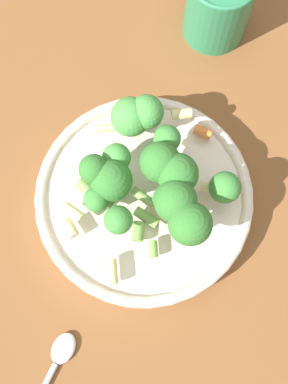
{
  "coord_description": "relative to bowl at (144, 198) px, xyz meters",
  "views": [
    {
      "loc": [
        -0.02,
        0.14,
        0.55
      ],
      "look_at": [
        0.0,
        0.0,
        0.05
      ],
      "focal_mm": 42.0,
      "sensor_mm": 36.0,
      "label": 1
    }
  ],
  "objects": [
    {
      "name": "pasta_salad",
      "position": [
        -0.01,
        -0.01,
        0.06
      ],
      "size": [
        0.2,
        0.22,
        0.08
      ],
      "color": "#8CB766",
      "rests_on": "bowl"
    },
    {
      "name": "cup",
      "position": [
        -0.06,
        -0.27,
        0.03
      ],
      "size": [
        0.09,
        0.09,
        0.1
      ],
      "color": "#2D7F51",
      "rests_on": "ground_plane"
    },
    {
      "name": "bowl",
      "position": [
        0.0,
        0.0,
        0.0
      ],
      "size": [
        0.26,
        0.26,
        0.04
      ],
      "color": "beige",
      "rests_on": "ground_plane"
    },
    {
      "name": "spoon",
      "position": [
        0.08,
        0.22,
        -0.02
      ],
      "size": [
        0.07,
        0.17,
        0.01
      ],
      "rotation": [
        0.0,
        0.0,
        10.69
      ],
      "color": "silver",
      "rests_on": "ground_plane"
    },
    {
      "name": "ground_plane",
      "position": [
        0.0,
        0.0,
        -0.02
      ],
      "size": [
        3.0,
        3.0,
        0.0
      ],
      "primitive_type": "plane",
      "color": "brown"
    }
  ]
}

